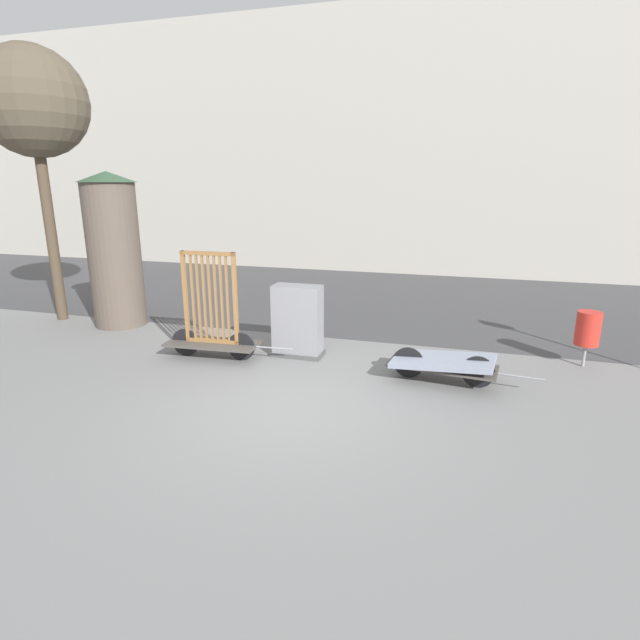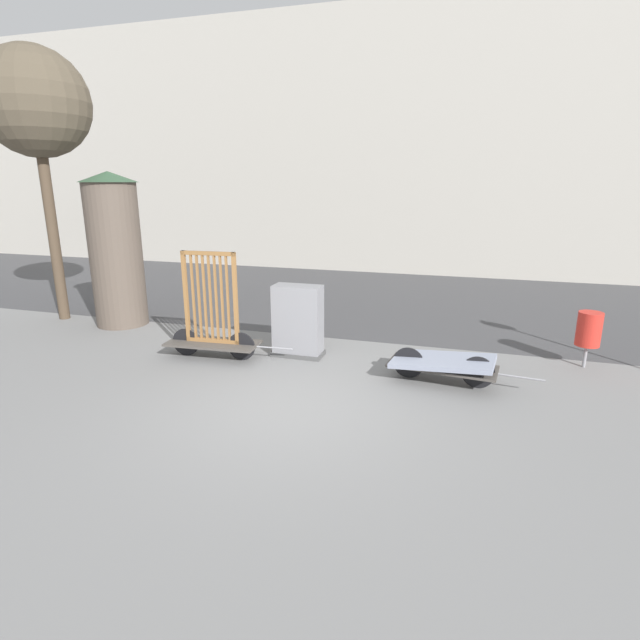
% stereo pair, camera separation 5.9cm
% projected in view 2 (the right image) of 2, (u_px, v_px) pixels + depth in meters
% --- Properties ---
extents(ground_plane, '(60.00, 60.00, 0.00)m').
position_uv_depth(ground_plane, '(287.00, 408.00, 7.49)').
color(ground_plane, slate).
extents(road_strip, '(56.00, 8.40, 0.01)m').
position_uv_depth(road_strip, '(380.00, 298.00, 14.65)').
color(road_strip, '#424244').
rests_on(road_strip, ground_plane).
extents(building_facade, '(48.00, 4.00, 9.18)m').
position_uv_depth(building_facade, '(413.00, 147.00, 19.15)').
color(building_facade, '#B2ADA3').
rests_on(building_facade, ground_plane).
extents(bike_cart_with_bedframe, '(2.50, 0.83, 2.06)m').
position_uv_depth(bike_cart_with_bedframe, '(212.00, 325.00, 9.49)').
color(bike_cart_with_bedframe, '#4C4742').
rests_on(bike_cart_with_bedframe, ground_plane).
extents(bike_cart_with_mattress, '(2.51, 1.06, 0.54)m').
position_uv_depth(bike_cart_with_mattress, '(443.00, 363.00, 8.36)').
color(bike_cart_with_mattress, '#4C4742').
rests_on(bike_cart_with_mattress, ground_plane).
extents(utility_cabinet, '(0.99, 0.50, 1.40)m').
position_uv_depth(utility_cabinet, '(298.00, 323.00, 9.61)').
color(utility_cabinet, '#4C4C4C').
rests_on(utility_cabinet, ground_plane).
extents(trash_bin, '(0.42, 0.42, 1.04)m').
position_uv_depth(trash_bin, '(589.00, 329.00, 8.97)').
color(trash_bin, gray).
rests_on(trash_bin, ground_plane).
extents(advertising_column, '(1.31, 1.31, 3.52)m').
position_uv_depth(advertising_column, '(116.00, 249.00, 11.49)').
color(advertising_column, brown).
rests_on(advertising_column, ground_plane).
extents(street_tree, '(2.40, 2.40, 6.20)m').
position_uv_depth(street_tree, '(35.00, 105.00, 11.14)').
color(street_tree, '#4C3D2D').
rests_on(street_tree, ground_plane).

